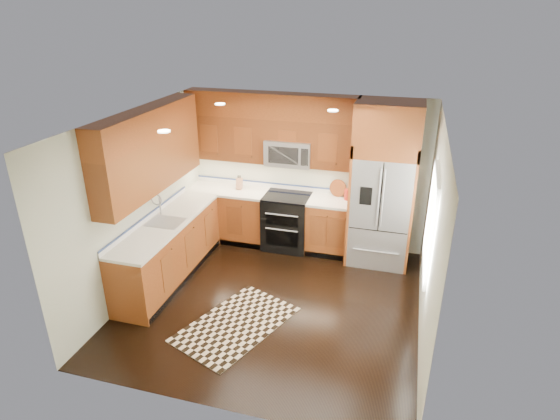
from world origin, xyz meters
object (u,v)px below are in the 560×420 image
(utensil_crock, at_px, (348,192))
(range, at_px, (287,222))
(refrigerator, at_px, (383,185))
(rug, at_px, (236,324))
(knife_block, at_px, (239,183))

(utensil_crock, bearing_deg, range, -172.60)
(range, xyz_separation_m, refrigerator, (1.55, -0.04, 0.83))
(refrigerator, xyz_separation_m, rug, (-1.62, -2.26, -1.30))
(refrigerator, bearing_deg, utensil_crock, 163.02)
(range, height_order, refrigerator, refrigerator)
(utensil_crock, bearing_deg, refrigerator, -16.98)
(refrigerator, bearing_deg, range, 178.60)
(knife_block, bearing_deg, utensil_crock, 0.73)
(range, bearing_deg, utensil_crock, 7.40)
(range, xyz_separation_m, knife_block, (-0.88, 0.11, 0.57))
(refrigerator, xyz_separation_m, utensil_crock, (-0.55, 0.17, -0.24))
(knife_block, height_order, utensil_crock, utensil_crock)
(utensil_crock, bearing_deg, knife_block, -179.27)
(range, relative_size, refrigerator, 0.36)
(rug, bearing_deg, knife_block, 130.35)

